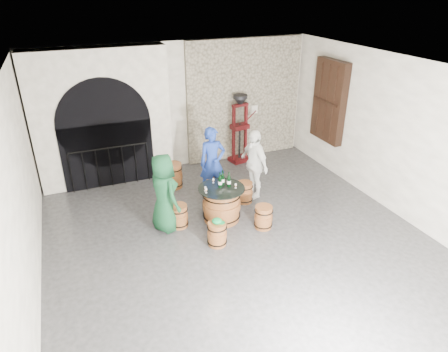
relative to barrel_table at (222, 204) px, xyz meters
name	(u,v)px	position (x,y,z in m)	size (l,w,h in m)	color
ground	(243,246)	(0.02, -1.04, -0.36)	(8.00, 8.00, 0.00)	#2D2D2F
wall_back	(179,107)	(0.02, 2.96, 1.24)	(8.00, 8.00, 0.00)	white
wall_front	(441,352)	(0.02, -5.04, 1.24)	(8.00, 8.00, 0.00)	white
wall_left	(18,209)	(-3.48, -1.04, 1.24)	(8.00, 8.00, 0.00)	white
wall_right	(405,141)	(3.52, -1.04, 1.24)	(8.00, 8.00, 0.00)	white
ceiling	(248,74)	(0.02, -1.04, 2.84)	(8.00, 8.00, 0.00)	beige
stone_facing_panel	(244,100)	(1.82, 2.90, 1.24)	(3.20, 0.12, 3.18)	#9D947D
arched_opening	(103,119)	(-1.88, 2.70, 1.22)	(3.10, 0.60, 3.19)	white
shuttered_window	(329,101)	(3.40, 1.36, 1.44)	(0.23, 1.10, 2.00)	black
barrel_table	(222,204)	(0.00, 0.00, 0.00)	(0.95, 0.95, 0.73)	brown
barrel_stool_left	(179,216)	(-0.89, 0.08, -0.13)	(0.38, 0.38, 0.48)	brown
barrel_stool_far	(214,189)	(0.17, 0.87, -0.13)	(0.38, 0.38, 0.48)	brown
barrel_stool_right	(245,192)	(0.75, 0.48, -0.13)	(0.38, 0.38, 0.48)	brown
barrel_stool_near_right	(263,217)	(0.66, -0.60, -0.13)	(0.38, 0.38, 0.48)	brown
barrel_stool_near_left	(217,234)	(-0.41, -0.79, -0.13)	(0.38, 0.38, 0.48)	brown
green_cap	(217,221)	(-0.40, -0.79, 0.15)	(0.23, 0.18, 0.10)	#0B7D37
person_green	(164,193)	(-1.15, 0.10, 0.43)	(0.78, 0.51, 1.59)	#124023
person_blue	(212,163)	(0.20, 1.05, 0.45)	(0.60, 0.39, 1.63)	navy
person_white	(254,164)	(1.05, 0.68, 0.43)	(0.93, 0.39, 1.59)	white
wine_bottle_left	(220,181)	(-0.01, 0.04, 0.50)	(0.08, 0.08, 0.32)	black
wine_bottle_center	(229,181)	(0.16, 0.00, 0.50)	(0.08, 0.08, 0.32)	black
wine_bottle_right	(223,179)	(0.07, 0.11, 0.50)	(0.08, 0.08, 0.32)	black
tasting_glass_a	(206,191)	(-0.35, -0.08, 0.42)	(0.05, 0.05, 0.10)	#B15C22
tasting_glass_b	(230,183)	(0.20, 0.05, 0.42)	(0.05, 0.05, 0.10)	#B15C22
tasting_glass_c	(213,181)	(-0.07, 0.27, 0.42)	(0.05, 0.05, 0.10)	#B15C22
tasting_glass_d	(221,179)	(0.11, 0.29, 0.42)	(0.05, 0.05, 0.10)	#B15C22
tasting_glass_e	(236,186)	(0.26, -0.11, 0.42)	(0.05, 0.05, 0.10)	#B15C22
tasting_glass_f	(205,189)	(-0.34, 0.00, 0.42)	(0.05, 0.05, 0.10)	#B15C22
side_barrel	(173,176)	(-0.53, 1.77, -0.06)	(0.46, 0.46, 0.61)	brown
corking_press	(240,124)	(1.56, 2.59, 0.71)	(0.79, 0.49, 1.84)	#460B0D
control_box	(254,109)	(2.07, 2.82, 0.99)	(0.18, 0.10, 0.22)	silver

